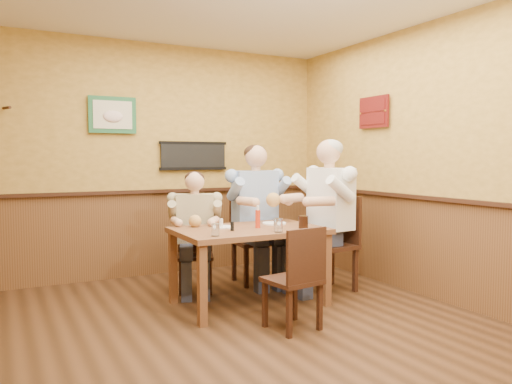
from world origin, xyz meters
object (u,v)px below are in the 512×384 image
chair_back_left (195,254)px  chair_right_end (330,243)px  salt_shaker (221,224)px  dining_table (249,237)px  hot_sauce_bottle (258,218)px  cola_tumbler (303,222)px  chair_near_side (292,278)px  chair_back_right (255,240)px  water_glass_left (215,230)px  diner_tan_shirt (195,238)px  water_glass_mid (278,225)px  diner_white_elder (330,223)px  pepper_shaker (232,226)px  diner_blue_polo (255,221)px

chair_back_left → chair_right_end: (1.30, -0.62, 0.11)m
chair_back_left → salt_shaker: salt_shaker is taller
dining_table → hot_sauce_bottle: bearing=-22.5°
chair_right_end → cola_tumbler: size_ratio=8.46×
chair_near_side → salt_shaker: size_ratio=9.07×
chair_back_right → hot_sauce_bottle: (-0.37, -0.76, 0.35)m
chair_back_left → water_glass_left: (-0.18, -0.98, 0.40)m
salt_shaker → water_glass_left: bearing=-119.9°
diner_tan_shirt → dining_table: bearing=-45.8°
water_glass_left → chair_right_end: bearing=13.8°
chair_near_side → water_glass_mid: bearing=-112.2°
chair_back_left → salt_shaker: (0.04, -0.59, 0.39)m
chair_right_end → water_glass_mid: (-0.89, -0.42, 0.30)m
water_glass_mid → chair_back_right: bearing=73.3°
diner_tan_shirt → hot_sauce_bottle: size_ratio=5.91×
diner_white_elder → diner_tan_shirt: bearing=-120.0°
chair_near_side → water_glass_mid: water_glass_mid is taller
chair_right_end → salt_shaker: size_ratio=10.66×
water_glass_left → pepper_shaker: (0.26, 0.21, -0.01)m
pepper_shaker → cola_tumbler: bearing=-13.9°
chair_back_right → diner_white_elder: 0.91m
diner_blue_polo → pepper_shaker: (-0.67, -0.82, 0.09)m
dining_table → chair_right_end: (1.00, 0.06, -0.15)m
chair_right_end → cola_tumbler: chair_right_end is taller
chair_near_side → water_glass_mid: size_ratio=6.85×
chair_back_right → pepper_shaker: (-0.67, -0.82, 0.30)m
chair_back_right → pepper_shaker: bearing=-125.2°
cola_tumbler → pepper_shaker: 0.70m
chair_right_end → salt_shaker: (-1.26, 0.03, 0.29)m
diner_white_elder → salt_shaker: diner_white_elder is taller
chair_near_side → cola_tumbler: cola_tumbler is taller
salt_shaker → pepper_shaker: (0.04, -0.18, -0.01)m
water_glass_left → chair_back_right: bearing=48.2°
water_glass_mid → salt_shaker: bearing=129.6°
chair_near_side → diner_blue_polo: 1.60m
water_glass_left → diner_blue_polo: bearing=48.2°
chair_back_left → diner_tan_shirt: diner_tan_shirt is taller
chair_near_side → diner_tan_shirt: (-0.31, 1.46, 0.14)m
diner_blue_polo → water_glass_mid: 1.15m
hot_sauce_bottle → pepper_shaker: size_ratio=2.37×
water_glass_left → water_glass_mid: water_glass_mid is taller
chair_right_end → salt_shaker: 1.30m
chair_right_end → diner_white_elder: diner_white_elder is taller
water_glass_mid → hot_sauce_bottle: bearing=96.1°
chair_right_end → hot_sauce_bottle: size_ratio=5.22×
dining_table → chair_right_end: 1.02m
chair_near_side → salt_shaker: chair_near_side is taller
chair_back_left → diner_white_elder: 1.48m
chair_back_left → cola_tumbler: size_ratio=6.70×
salt_shaker → pepper_shaker: bearing=-78.2°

